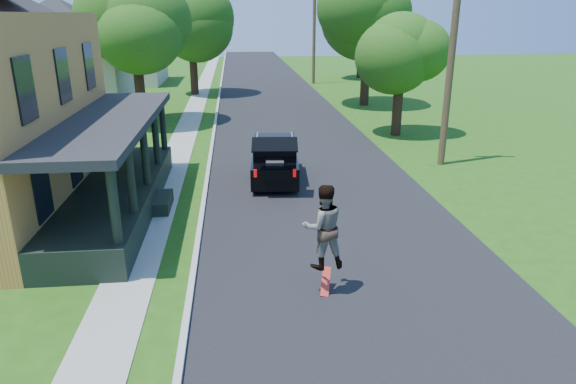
{
  "coord_description": "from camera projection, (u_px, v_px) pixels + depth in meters",
  "views": [
    {
      "loc": [
        -2.88,
        -10.31,
        6.16
      ],
      "look_at": [
        -1.49,
        3.0,
        1.5
      ],
      "focal_mm": 32.0,
      "sensor_mm": 36.0,
      "label": 1
    }
  ],
  "objects": [
    {
      "name": "tree_left_mid",
      "position": [
        133.0,
        19.0,
        28.13
      ],
      "size": [
        6.34,
        6.08,
        8.87
      ],
      "rotation": [
        0.0,
        0.0,
        0.16
      ],
      "color": "black",
      "rests_on": "ground"
    },
    {
      "name": "sidewalk",
      "position": [
        189.0,
        124.0,
        30.23
      ],
      "size": [
        1.3,
        120.0,
        0.03
      ],
      "primitive_type": "cube",
      "color": "gray",
      "rests_on": "ground"
    },
    {
      "name": "ground",
      "position": [
        365.0,
        292.0,
        11.99
      ],
      "size": [
        140.0,
        140.0,
        0.0
      ],
      "primitive_type": "plane",
      "color": "#234D0F",
      "rests_on": "ground"
    },
    {
      "name": "utility_pole_far",
      "position": [
        314.0,
        33.0,
        46.29
      ],
      "size": [
        1.73,
        0.55,
        8.74
      ],
      "rotation": [
        0.0,
        0.0,
        0.24
      ],
      "color": "#422B1E",
      "rests_on": "ground"
    },
    {
      "name": "tree_right_far",
      "position": [
        361.0,
        26.0,
        50.42
      ],
      "size": [
        5.15,
        4.97,
        7.68
      ],
      "rotation": [
        0.0,
        0.0,
        -0.01
      ],
      "color": "black",
      "rests_on": "ground"
    },
    {
      "name": "black_suv",
      "position": [
        275.0,
        160.0,
        19.86
      ],
      "size": [
        2.03,
        4.58,
        2.08
      ],
      "rotation": [
        0.0,
        0.0,
        -0.08
      ],
      "color": "black",
      "rests_on": "ground"
    },
    {
      "name": "curb",
      "position": [
        215.0,
        123.0,
        30.38
      ],
      "size": [
        0.15,
        120.0,
        0.12
      ],
      "primitive_type": "cube",
      "color": "#AFAFA9",
      "rests_on": "ground"
    },
    {
      "name": "tree_right_near",
      "position": [
        401.0,
        46.0,
        26.05
      ],
      "size": [
        4.28,
        4.13,
        6.81
      ],
      "rotation": [
        0.0,
        0.0,
        -0.02
      ],
      "color": "black",
      "rests_on": "ground"
    },
    {
      "name": "tree_right_mid",
      "position": [
        368.0,
        11.0,
        34.49
      ],
      "size": [
        7.57,
        7.65,
        9.91
      ],
      "rotation": [
        0.0,
        0.0,
        -0.19
      ],
      "color": "black",
      "rests_on": "ground"
    },
    {
      "name": "utility_pole_near",
      "position": [
        453.0,
        45.0,
        20.56
      ],
      "size": [
        1.79,
        0.35,
        9.66
      ],
      "rotation": [
        0.0,
        0.0,
        -0.12
      ],
      "color": "#422B1E",
      "rests_on": "ground"
    },
    {
      "name": "front_walk",
      "position": [
        34.0,
        214.0,
        16.7
      ],
      "size": [
        6.5,
        1.2,
        0.03
      ],
      "primitive_type": "cube",
      "color": "gray",
      "rests_on": "ground"
    },
    {
      "name": "skateboarder",
      "position": [
        323.0,
        227.0,
        11.46
      ],
      "size": [
        1.04,
        0.86,
        1.98
      ],
      "rotation": [
        0.0,
        0.0,
        3.26
      ],
      "color": "black",
      "rests_on": "ground"
    },
    {
      "name": "neighbor_house_mid",
      "position": [
        61.0,
        47.0,
        31.83
      ],
      "size": [
        12.78,
        12.78,
        8.3
      ],
      "color": "#B4AC9F",
      "rests_on": "ground"
    },
    {
      "name": "neighbor_house_far",
      "position": [
        115.0,
        36.0,
        46.85
      ],
      "size": [
        12.78,
        12.78,
        8.3
      ],
      "color": "#B4AC9F",
      "rests_on": "ground"
    },
    {
      "name": "skateboard",
      "position": [
        326.0,
        282.0,
        11.95
      ],
      "size": [
        0.34,
        0.58,
        0.53
      ],
      "rotation": [
        0.0,
        0.0,
        -0.16
      ],
      "color": "#AE190E",
      "rests_on": "ground"
    },
    {
      "name": "tree_left_far",
      "position": [
        190.0,
        16.0,
        39.26
      ],
      "size": [
        5.72,
        5.55,
        8.98
      ],
      "rotation": [
        0.0,
        0.0,
        -0.01
      ],
      "color": "black",
      "rests_on": "ground"
    },
    {
      "name": "street",
      "position": [
        283.0,
        122.0,
        30.78
      ],
      "size": [
        8.0,
        120.0,
        0.02
      ],
      "primitive_type": "cube",
      "color": "black",
      "rests_on": "ground"
    }
  ]
}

